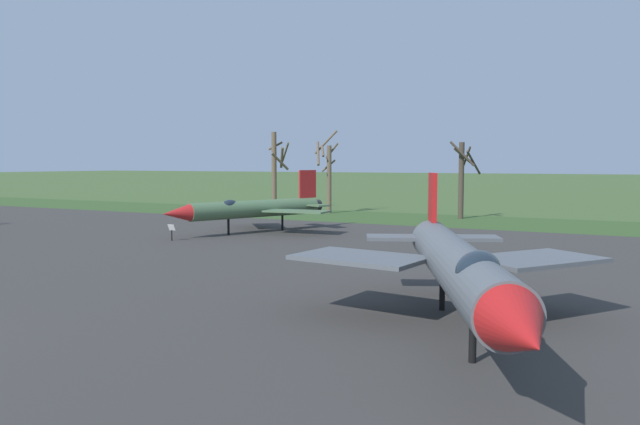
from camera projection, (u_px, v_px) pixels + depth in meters
asphalt_apron at (202, 270)px, 29.50m from camera, size 98.49×48.58×0.05m
grass_verge_strip at (411, 219)px, 56.31m from camera, size 158.49×12.00×0.06m
jet_fighter_front_right at (458, 266)px, 18.05m from camera, size 9.75×14.91×4.76m
jet_fighter_rear_center at (253, 208)px, 44.96m from camera, size 10.00×12.95×4.60m
info_placard_rear_center at (172, 231)px, 40.50m from camera, size 0.49×0.24×1.12m
bare_tree_far_left at (276, 168)px, 68.78m from camera, size 3.05×3.52×8.58m
bare_tree_left_of_center at (328, 172)px, 62.55m from camera, size 2.46×3.41×8.53m
bare_tree_center at (462, 176)px, 56.09m from camera, size 2.38×2.50×7.12m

